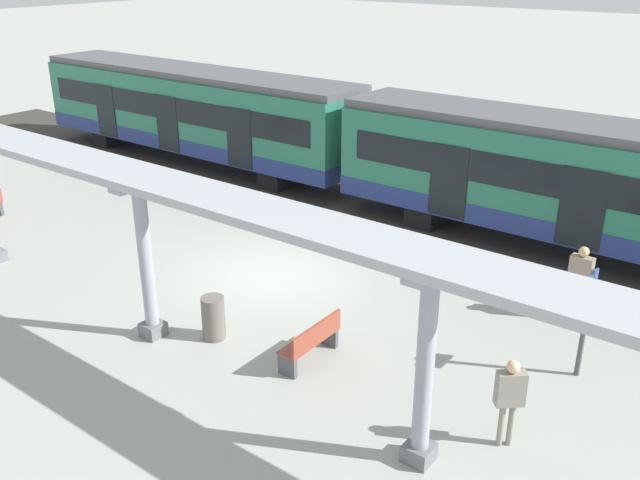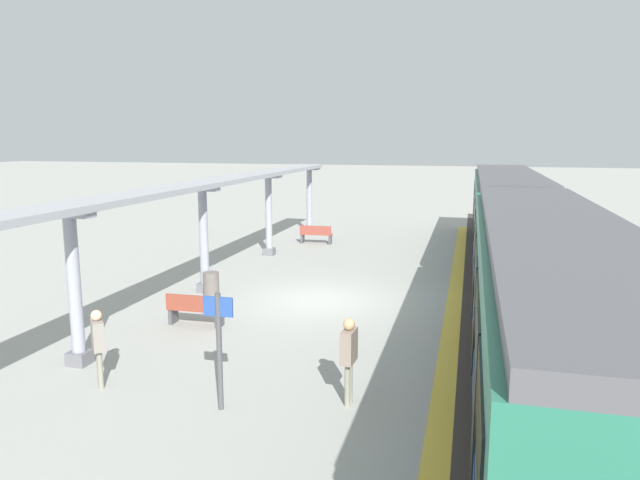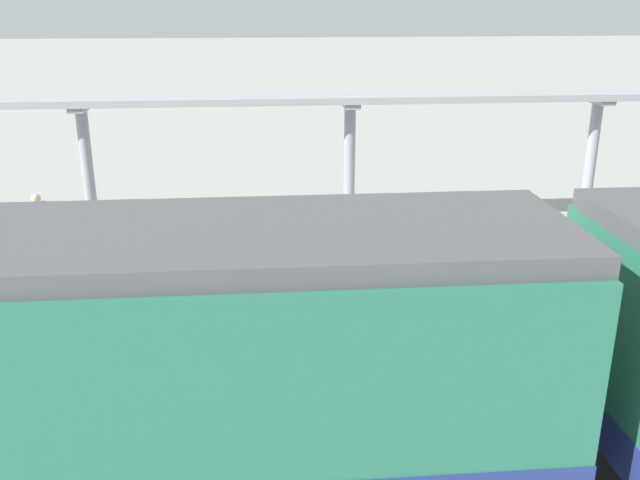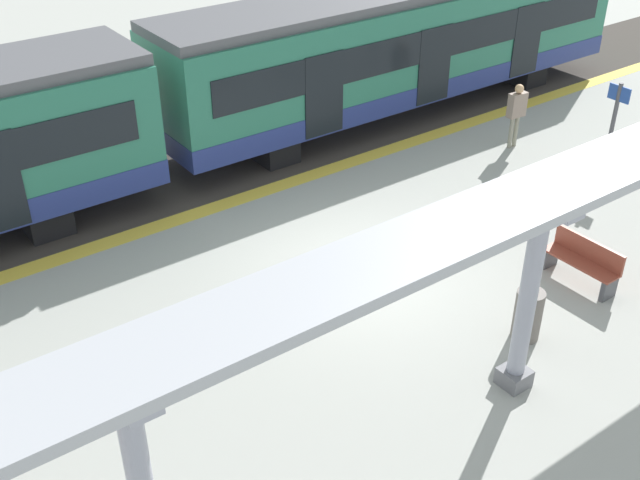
{
  "view_description": "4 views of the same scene",
  "coord_description": "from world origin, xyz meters",
  "px_view_note": "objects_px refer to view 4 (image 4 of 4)",
  "views": [
    {
      "loc": [
        11.58,
        10.16,
        7.39
      ],
      "look_at": [
        1.44,
        2.47,
        2.03
      ],
      "focal_mm": 38.42,
      "sensor_mm": 36.0,
      "label": 1
    },
    {
      "loc": [
        -4.36,
        16.64,
        4.91
      ],
      "look_at": [
        0.09,
        -0.55,
        1.79
      ],
      "focal_mm": 32.76,
      "sensor_mm": 36.0,
      "label": 2
    },
    {
      "loc": [
        -12.91,
        2.11,
        5.82
      ],
      "look_at": [
        0.16,
        0.95,
        1.18
      ],
      "focal_mm": 39.23,
      "sensor_mm": 36.0,
      "label": 3
    },
    {
      "loc": [
        9.52,
        -8.09,
        8.51
      ],
      "look_at": [
        0.65,
        -1.61,
        1.68
      ],
      "focal_mm": 43.76,
      "sensor_mm": 36.0,
      "label": 4
    }
  ],
  "objects_px": {
    "trash_bin": "(528,315)",
    "platform_info_sign": "(614,119)",
    "train_far_carriage": "(401,47)",
    "bench_mid_platform": "(583,261)",
    "passenger_waiting_near_edge": "(517,108)",
    "canopy_pillar_third": "(528,297)"
  },
  "relations": [
    {
      "from": "trash_bin",
      "to": "passenger_waiting_near_edge",
      "type": "height_order",
      "value": "passenger_waiting_near_edge"
    },
    {
      "from": "train_far_carriage",
      "to": "passenger_waiting_near_edge",
      "type": "relative_size",
      "value": 8.54
    },
    {
      "from": "train_far_carriage",
      "to": "canopy_pillar_third",
      "type": "distance_m",
      "value": 11.33
    },
    {
      "from": "canopy_pillar_third",
      "to": "passenger_waiting_near_edge",
      "type": "bearing_deg",
      "value": 132.23
    },
    {
      "from": "canopy_pillar_third",
      "to": "train_far_carriage",
      "type": "bearing_deg",
      "value": 148.3
    },
    {
      "from": "passenger_waiting_near_edge",
      "to": "train_far_carriage",
      "type": "bearing_deg",
      "value": -167.55
    },
    {
      "from": "train_far_carriage",
      "to": "platform_info_sign",
      "type": "distance_m",
      "value": 5.98
    },
    {
      "from": "canopy_pillar_third",
      "to": "bench_mid_platform",
      "type": "xyz_separation_m",
      "value": [
        -1.24,
        3.23,
        -1.27
      ]
    },
    {
      "from": "platform_info_sign",
      "to": "passenger_waiting_near_edge",
      "type": "bearing_deg",
      "value": -160.52
    },
    {
      "from": "passenger_waiting_near_edge",
      "to": "trash_bin",
      "type": "bearing_deg",
      "value": -46.34
    },
    {
      "from": "platform_info_sign",
      "to": "bench_mid_platform",
      "type": "bearing_deg",
      "value": -58.29
    },
    {
      "from": "bench_mid_platform",
      "to": "platform_info_sign",
      "type": "bearing_deg",
      "value": 121.71
    },
    {
      "from": "bench_mid_platform",
      "to": "platform_info_sign",
      "type": "height_order",
      "value": "platform_info_sign"
    },
    {
      "from": "bench_mid_platform",
      "to": "trash_bin",
      "type": "relative_size",
      "value": 1.62
    },
    {
      "from": "trash_bin",
      "to": "platform_info_sign",
      "type": "height_order",
      "value": "platform_info_sign"
    },
    {
      "from": "bench_mid_platform",
      "to": "passenger_waiting_near_edge",
      "type": "bearing_deg",
      "value": 144.26
    },
    {
      "from": "train_far_carriage",
      "to": "platform_info_sign",
      "type": "bearing_deg",
      "value": 15.23
    },
    {
      "from": "bench_mid_platform",
      "to": "platform_info_sign",
      "type": "xyz_separation_m",
      "value": [
        -2.65,
        4.29,
        0.89
      ]
    },
    {
      "from": "platform_info_sign",
      "to": "passenger_waiting_near_edge",
      "type": "relative_size",
      "value": 1.32
    },
    {
      "from": "train_far_carriage",
      "to": "bench_mid_platform",
      "type": "xyz_separation_m",
      "value": [
        8.4,
        -2.73,
        -1.39
      ]
    },
    {
      "from": "trash_bin",
      "to": "bench_mid_platform",
      "type": "bearing_deg",
      "value": 103.78
    },
    {
      "from": "bench_mid_platform",
      "to": "platform_info_sign",
      "type": "distance_m",
      "value": 5.12
    }
  ]
}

